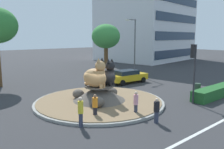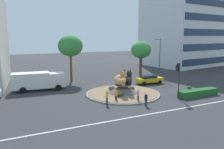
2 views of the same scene
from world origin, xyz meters
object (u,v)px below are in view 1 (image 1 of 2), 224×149
Objects in this scene: broadleaf_tree_behind_island at (106,37)px; litter_bin at (197,88)px; pedestrian_yellow_shirt at (81,111)px; hatchback_near_shophouse at (128,76)px; pedestrian_orange_shirt at (95,106)px; cat_statue_calico at (96,76)px; cat_statue_black at (106,75)px; pedestrian_black_shirt at (157,110)px; traffic_light_mast at (193,61)px; pedestrian_pink_shirt at (136,103)px; office_tower at (146,4)px; streetlight_arm at (134,43)px.

broadleaf_tree_behind_island reaches higher than litter_bin.
pedestrian_yellow_shirt is 13.47m from hatchback_near_shophouse.
pedestrian_orange_shirt reaches higher than litter_bin.
cat_statue_calico is 1.60× the size of pedestrian_orange_shirt.
hatchback_near_shophouse is (7.85, 4.53, -1.44)m from cat_statue_calico.
cat_statue_black reaches higher than pedestrian_black_shirt.
traffic_light_mast is at bearing -58.68° from pedestrian_yellow_shirt.
pedestrian_pink_shirt is (-0.58, -3.80, -1.30)m from cat_statue_black.
cat_statue_calico is 9.18m from hatchback_near_shophouse.
office_tower is 41.87m from pedestrian_black_shirt.
traffic_light_mast is at bearing -97.04° from hatchback_near_shophouse.
broadleaf_tree_behind_island is 7.80× the size of litter_bin.
pedestrian_black_shirt is 9.33m from litter_bin.
pedestrian_pink_shirt is (-11.82, -11.67, -3.46)m from streetlight_arm.
traffic_light_mast is at bearing 52.29° from streetlight_arm.
cat_statue_black is 0.50× the size of traffic_light_mast.
office_tower is at bearing 42.34° from hatchback_near_shophouse.
traffic_light_mast is 14.15m from streetlight_arm.
litter_bin is (8.40, -3.18, -1.73)m from cat_statue_black.
streetlight_arm is (6.45, 12.56, 0.94)m from traffic_light_mast.
traffic_light_mast is at bearing -78.83° from pedestrian_pink_shirt.
pedestrian_orange_shirt is (-2.32, 3.12, 0.02)m from pedestrian_black_shirt.
cat_statue_calico reaches higher than pedestrian_orange_shirt.
office_tower is at bearing -28.97° from pedestrian_pink_shirt.
streetlight_arm is at bearing -24.74° from pedestrian_pink_shirt.
cat_statue_calico is at bearing -131.75° from broadleaf_tree_behind_island.
streetlight_arm is (11.24, 7.87, 2.16)m from cat_statue_black.
traffic_light_mast reaches higher than pedestrian_orange_shirt.
cat_statue_black is 0.09× the size of office_tower.
cat_statue_calico is at bearing -94.22° from cat_statue_black.
pedestrian_pink_shirt is at bearing 77.54° from traffic_light_mast.
streetlight_arm is 4.17× the size of pedestrian_yellow_shirt.
streetlight_arm is at bearing 75.60° from litter_bin.
pedestrian_orange_shirt is 11.83m from hatchback_near_shophouse.
office_tower reaches higher than litter_bin.
pedestrian_black_shirt is 1.71× the size of litter_bin.
broadleaf_tree_behind_island is 20.01m from pedestrian_pink_shirt.
litter_bin is (9.01, 2.37, -0.36)m from pedestrian_black_shirt.
streetlight_arm is 8.33× the size of litter_bin.
cat_statue_black reaches higher than pedestrian_pink_shirt.
streetlight_arm is at bearing -14.01° from pedestrian_yellow_shirt.
traffic_light_mast is 8.44m from pedestrian_orange_shirt.
pedestrian_orange_shirt is 1.68m from pedestrian_yellow_shirt.
cat_statue_calico is 2.80× the size of litter_bin.
office_tower is 22.23m from broadleaf_tree_behind_island.
pedestrian_orange_shirt is 0.34× the size of hatchback_near_shophouse.
cat_statue_black is at bearing 24.47° from streetlight_arm.
cat_statue_black is 0.33× the size of broadleaf_tree_behind_island.
pedestrian_yellow_shirt is (-33.61, -24.61, -11.50)m from office_tower.
cat_statue_calico is 3.25m from pedestrian_orange_shirt.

